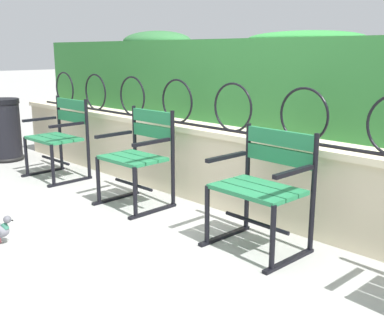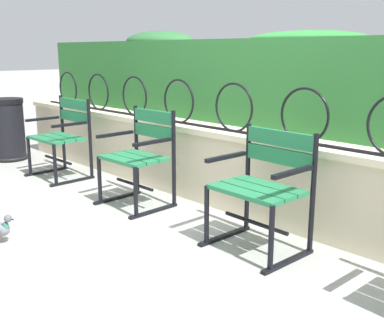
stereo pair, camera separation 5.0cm
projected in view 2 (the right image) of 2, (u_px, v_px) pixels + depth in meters
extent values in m
plane|color=#9E9E99|center=(188.00, 233.00, 3.63)|extent=(60.00, 60.00, 0.00)
cube|color=beige|center=(251.00, 176.00, 4.05)|extent=(7.35, 0.35, 0.64)
cube|color=beige|center=(252.00, 136.00, 3.97)|extent=(7.35, 0.41, 0.05)
cylinder|color=black|center=(246.00, 133.00, 3.91)|extent=(6.81, 0.02, 0.02)
torus|color=black|center=(68.00, 89.00, 5.93)|extent=(0.42, 0.02, 0.42)
torus|color=black|center=(98.00, 92.00, 5.44)|extent=(0.42, 0.02, 0.42)
torus|color=black|center=(134.00, 96.00, 4.95)|extent=(0.42, 0.02, 0.42)
torus|color=black|center=(179.00, 101.00, 4.46)|extent=(0.42, 0.02, 0.42)
torus|color=black|center=(234.00, 108.00, 3.97)|extent=(0.42, 0.02, 0.42)
torus|color=black|center=(304.00, 116.00, 3.48)|extent=(0.42, 0.02, 0.42)
cube|color=#2D7033|center=(291.00, 83.00, 4.22)|extent=(7.20, 0.69, 0.78)
ellipsoid|color=#2C6334|center=(159.00, 41.00, 5.43)|extent=(0.96, 0.62, 0.23)
ellipsoid|color=#287331|center=(305.00, 38.00, 4.04)|extent=(1.12, 0.62, 0.13)
cube|color=#237547|center=(45.00, 140.00, 5.02)|extent=(0.58, 0.14, 0.03)
cube|color=#237547|center=(56.00, 138.00, 5.12)|extent=(0.58, 0.14, 0.03)
cube|color=#237547|center=(68.00, 137.00, 5.21)|extent=(0.58, 0.14, 0.03)
cube|color=#237547|center=(74.00, 104.00, 5.20)|extent=(0.58, 0.04, 0.11)
cube|color=#237547|center=(75.00, 116.00, 5.23)|extent=(0.58, 0.04, 0.11)
cylinder|color=black|center=(90.00, 139.00, 5.08)|extent=(0.04, 0.04, 0.87)
cylinder|color=black|center=(55.00, 165.00, 4.84)|extent=(0.04, 0.04, 0.44)
cube|color=black|center=(73.00, 181.00, 5.02)|extent=(0.05, 0.52, 0.02)
cube|color=black|center=(69.00, 125.00, 4.88)|extent=(0.04, 0.40, 0.03)
cylinder|color=black|center=(63.00, 133.00, 5.48)|extent=(0.04, 0.04, 0.87)
cylinder|color=black|center=(29.00, 156.00, 5.24)|extent=(0.04, 0.04, 0.44)
cube|color=black|center=(46.00, 171.00, 5.42)|extent=(0.05, 0.52, 0.02)
cube|color=black|center=(42.00, 119.00, 5.28)|extent=(0.04, 0.40, 0.03)
cylinder|color=black|center=(58.00, 160.00, 5.17)|extent=(0.55, 0.04, 0.03)
cube|color=#237547|center=(121.00, 160.00, 4.08)|extent=(0.53, 0.14, 0.03)
cube|color=#237547|center=(134.00, 158.00, 4.17)|extent=(0.53, 0.14, 0.03)
cube|color=#237547|center=(146.00, 156.00, 4.26)|extent=(0.53, 0.14, 0.03)
cube|color=#237547|center=(154.00, 116.00, 4.25)|extent=(0.53, 0.04, 0.11)
cube|color=#237547|center=(154.00, 131.00, 4.28)|extent=(0.53, 0.04, 0.11)
cylinder|color=black|center=(174.00, 159.00, 4.15)|extent=(0.04, 0.04, 0.86)
cylinder|color=black|center=(136.00, 193.00, 3.91)|extent=(0.04, 0.04, 0.44)
cube|color=black|center=(154.00, 211.00, 4.09)|extent=(0.05, 0.52, 0.02)
cube|color=black|center=(152.00, 142.00, 3.94)|extent=(0.04, 0.40, 0.03)
cylinder|color=black|center=(137.00, 151.00, 4.52)|extent=(0.04, 0.04, 0.86)
cylinder|color=black|center=(100.00, 180.00, 4.28)|extent=(0.04, 0.04, 0.44)
cube|color=black|center=(118.00, 198.00, 4.45)|extent=(0.05, 0.52, 0.02)
cube|color=black|center=(115.00, 134.00, 4.31)|extent=(0.04, 0.40, 0.03)
cylinder|color=black|center=(134.00, 184.00, 4.23)|extent=(0.50, 0.04, 0.03)
cube|color=#237547|center=(243.00, 194.00, 3.14)|extent=(0.59, 0.14, 0.03)
cube|color=#237547|center=(256.00, 190.00, 3.22)|extent=(0.59, 0.14, 0.03)
cube|color=#237547|center=(269.00, 186.00, 3.31)|extent=(0.59, 0.14, 0.03)
cube|color=#237547|center=(280.00, 138.00, 3.30)|extent=(0.58, 0.05, 0.11)
cube|color=#237547|center=(279.00, 156.00, 3.33)|extent=(0.58, 0.05, 0.11)
cylinder|color=black|center=(313.00, 195.00, 3.17)|extent=(0.04, 0.04, 0.84)
cylinder|color=black|center=(271.00, 239.00, 2.94)|extent=(0.04, 0.04, 0.44)
cube|color=black|center=(288.00, 261.00, 3.11)|extent=(0.05, 0.52, 0.02)
cube|color=black|center=(293.00, 172.00, 2.97)|extent=(0.05, 0.40, 0.03)
cylinder|color=black|center=(248.00, 178.00, 3.60)|extent=(0.04, 0.04, 0.84)
cylinder|color=black|center=(207.00, 216.00, 3.36)|extent=(0.04, 0.04, 0.44)
cube|color=black|center=(225.00, 236.00, 3.54)|extent=(0.05, 0.52, 0.02)
cube|color=black|center=(226.00, 157.00, 3.39)|extent=(0.05, 0.40, 0.03)
cylinder|color=black|center=(255.00, 223.00, 3.28)|extent=(0.56, 0.04, 0.03)
cylinder|color=#2D6B56|center=(5.00, 225.00, 3.39)|extent=(0.08, 0.07, 0.06)
sphere|color=#55555D|center=(8.00, 219.00, 3.38)|extent=(0.06, 0.06, 0.06)
cone|color=black|center=(12.00, 219.00, 3.37)|extent=(0.03, 0.02, 0.01)
ellipsoid|color=#5B5B63|center=(0.00, 227.00, 3.45)|extent=(0.13, 0.10, 0.07)
cylinder|color=#C6515B|center=(1.00, 239.00, 3.45)|extent=(0.01, 0.01, 0.05)
cylinder|color=black|center=(8.00, 132.00, 6.00)|extent=(0.40, 0.40, 0.72)
cylinder|color=black|center=(5.00, 101.00, 5.91)|extent=(0.42, 0.42, 0.06)
torus|color=black|center=(11.00, 157.00, 6.07)|extent=(0.44, 0.44, 0.04)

